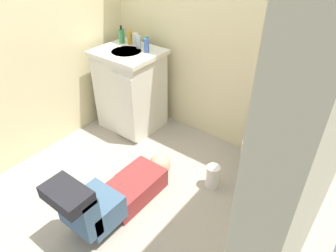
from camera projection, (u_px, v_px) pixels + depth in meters
ground_plane at (144, 192)px, 2.51m from camera, size 2.73×2.98×0.04m
wall_back at (221, 12)px, 2.49m from camera, size 2.39×0.08×2.40m
wall_left at (26, 16)px, 2.39m from camera, size 0.08×1.98×2.40m
toilet at (270, 145)px, 2.39m from camera, size 0.36×0.46×0.75m
vanity_cabinet at (131, 89)px, 3.05m from camera, size 0.60×0.53×0.82m
faucet at (138, 41)px, 2.89m from camera, size 0.02×0.02×0.10m
person_plumber at (115, 193)px, 2.23m from camera, size 0.38×1.06×0.52m
tissue_box at (280, 90)px, 2.22m from camera, size 0.22×0.11×0.10m
toiletry_bag at (301, 96)px, 2.15m from camera, size 0.12×0.09×0.11m
soap_dispenser at (122, 36)px, 2.96m from camera, size 0.06×0.06×0.17m
bottle_amber at (130, 37)px, 2.93m from camera, size 0.05×0.05×0.14m
bottle_white at (135, 39)px, 2.92m from camera, size 0.05×0.05×0.11m
bottle_clear at (139, 42)px, 2.85m from camera, size 0.04×0.04×0.12m
bottle_green at (147, 42)px, 2.84m from camera, size 0.04×0.04×0.11m
bottle_blue at (147, 45)px, 2.76m from camera, size 0.05×0.05×0.13m
paper_towel_roll at (213, 177)px, 2.48m from camera, size 0.11×0.11×0.20m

